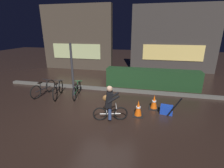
% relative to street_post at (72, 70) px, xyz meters
% --- Properties ---
extents(ground_plane, '(40.00, 40.00, 0.00)m').
position_rel_street_post_xyz_m(ground_plane, '(1.77, -1.20, -1.21)').
color(ground_plane, black).
extents(sidewalk_curb, '(12.00, 0.24, 0.12)m').
position_rel_street_post_xyz_m(sidewalk_curb, '(1.77, 1.00, -1.15)').
color(sidewalk_curb, '#56544F').
rests_on(sidewalk_curb, ground).
extents(hedge_row, '(4.80, 0.70, 1.00)m').
position_rel_street_post_xyz_m(hedge_row, '(3.57, 1.90, -0.71)').
color(hedge_row, '#19381C').
rests_on(hedge_row, ground).
extents(storefront_left, '(5.40, 0.54, 4.70)m').
position_rel_street_post_xyz_m(storefront_left, '(-2.05, 5.30, 1.13)').
color(storefront_left, '#42382D').
rests_on(storefront_left, ground).
extents(storefront_right, '(5.93, 0.54, 4.64)m').
position_rel_street_post_xyz_m(storefront_right, '(4.98, 6.00, 1.10)').
color(storefront_right, '#383330').
rests_on(storefront_right, ground).
extents(street_post, '(0.10, 0.10, 2.42)m').
position_rel_street_post_xyz_m(street_post, '(0.00, 0.00, 0.00)').
color(street_post, '#2D2D33').
rests_on(street_post, ground).
extents(parked_bike_leftmost, '(0.46, 1.53, 0.71)m').
position_rel_street_post_xyz_m(parked_bike_leftmost, '(-1.41, -0.28, -0.89)').
color(parked_bike_leftmost, black).
rests_on(parked_bike_leftmost, ground).
extents(parked_bike_left_mid, '(0.51, 1.54, 0.73)m').
position_rel_street_post_xyz_m(parked_bike_left_mid, '(-0.64, -0.30, -0.88)').
color(parked_bike_left_mid, black).
rests_on(parked_bike_left_mid, ground).
extents(parked_bike_center_left, '(0.46, 1.49, 0.69)m').
position_rel_street_post_xyz_m(parked_bike_center_left, '(0.20, -0.11, -0.89)').
color(parked_bike_center_left, black).
rests_on(parked_bike_center_left, ground).
extents(traffic_cone_near, '(0.36, 0.36, 0.59)m').
position_rel_street_post_xyz_m(traffic_cone_near, '(3.09, -1.30, -0.93)').
color(traffic_cone_near, black).
rests_on(traffic_cone_near, ground).
extents(traffic_cone_far, '(0.36, 0.36, 0.56)m').
position_rel_street_post_xyz_m(traffic_cone_far, '(3.66, -0.60, -0.94)').
color(traffic_cone_far, black).
rests_on(traffic_cone_far, ground).
extents(blue_crate, '(0.48, 0.38, 0.30)m').
position_rel_street_post_xyz_m(blue_crate, '(4.11, -0.90, -1.06)').
color(blue_crate, '#193DB7').
rests_on(blue_crate, ground).
extents(cyclist, '(1.16, 0.50, 1.25)m').
position_rel_street_post_xyz_m(cyclist, '(2.15, -1.79, -0.58)').
color(cyclist, black).
rests_on(cyclist, ground).
extents(closed_umbrella, '(0.44, 0.13, 0.78)m').
position_rel_street_post_xyz_m(closed_umbrella, '(4.32, -1.15, -0.82)').
color(closed_umbrella, black).
rests_on(closed_umbrella, ground).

